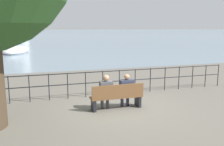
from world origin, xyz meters
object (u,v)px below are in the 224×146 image
object	(u,v)px
park_bench	(117,97)
sailboat_2	(16,50)
seated_person_left	(106,90)
seated_person_right	(126,89)

from	to	relation	value
park_bench	sailboat_2	xyz separation A→B (m)	(-4.45, 21.86, -0.16)
seated_person_left	sailboat_2	world-z (taller)	sailboat_2
park_bench	sailboat_2	world-z (taller)	sailboat_2
seated_person_left	seated_person_right	distance (m)	0.76
seated_person_left	sailboat_2	xyz separation A→B (m)	(-4.07, 21.78, -0.40)
park_bench	seated_person_left	world-z (taller)	seated_person_left
park_bench	seated_person_left	size ratio (longest dim) A/B	1.50
park_bench	sailboat_2	distance (m)	22.31
seated_person_right	sailboat_2	world-z (taller)	sailboat_2
seated_person_right	park_bench	bearing A→B (deg)	-168.57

